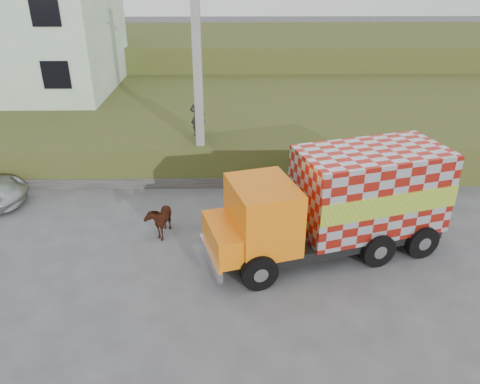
{
  "coord_description": "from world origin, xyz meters",
  "views": [
    {
      "loc": [
        0.2,
        -11.62,
        7.7
      ],
      "look_at": [
        0.4,
        1.08,
        1.3
      ],
      "focal_mm": 35.0,
      "sensor_mm": 36.0,
      "label": 1
    }
  ],
  "objects_px": {
    "utility_pole": "(198,74)",
    "cow": "(160,218)",
    "cargo_truck": "(340,203)",
    "pedestrian": "(198,116)"
  },
  "relations": [
    {
      "from": "cargo_truck",
      "to": "cow",
      "type": "distance_m",
      "value": 5.42
    },
    {
      "from": "utility_pole",
      "to": "cow",
      "type": "relative_size",
      "value": 6.25
    },
    {
      "from": "cargo_truck",
      "to": "cow",
      "type": "bearing_deg",
      "value": 153.21
    },
    {
      "from": "cargo_truck",
      "to": "pedestrian",
      "type": "height_order",
      "value": "pedestrian"
    },
    {
      "from": "utility_pole",
      "to": "cow",
      "type": "distance_m",
      "value": 5.27
    },
    {
      "from": "cargo_truck",
      "to": "cow",
      "type": "height_order",
      "value": "cargo_truck"
    },
    {
      "from": "utility_pole",
      "to": "cargo_truck",
      "type": "bearing_deg",
      "value": -48.56
    },
    {
      "from": "cow",
      "to": "pedestrian",
      "type": "distance_m",
      "value": 5.16
    },
    {
      "from": "cargo_truck",
      "to": "pedestrian",
      "type": "bearing_deg",
      "value": 110.61
    },
    {
      "from": "utility_pole",
      "to": "cow",
      "type": "height_order",
      "value": "utility_pole"
    }
  ]
}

